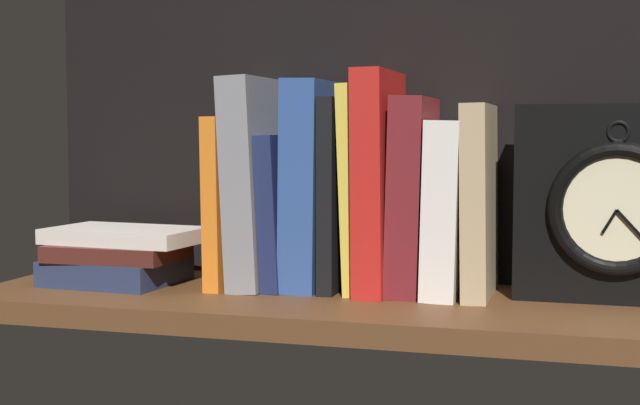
% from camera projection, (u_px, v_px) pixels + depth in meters
% --- Properties ---
extents(ground_plane, '(0.86, 0.27, 0.03)m').
position_uv_depth(ground_plane, '(349.00, 307.00, 1.02)').
color(ground_plane, brown).
extents(back_panel, '(0.86, 0.01, 0.39)m').
position_uv_depth(back_panel, '(375.00, 121.00, 1.13)').
color(back_panel, black).
rests_on(back_panel, ground_plane).
extents(book_orange_pandolfini, '(0.02, 0.16, 0.20)m').
position_uv_depth(book_orange_pandolfini, '(234.00, 201.00, 1.10)').
color(book_orange_pandolfini, orange).
rests_on(book_orange_pandolfini, ground_plane).
extents(book_gray_chess, '(0.05, 0.15, 0.25)m').
position_uv_depth(book_gray_chess, '(258.00, 182.00, 1.09)').
color(book_gray_chess, gray).
rests_on(book_gray_chess, ground_plane).
extents(book_navy_bierce, '(0.03, 0.14, 0.18)m').
position_uv_depth(book_navy_bierce, '(284.00, 211.00, 1.08)').
color(book_navy_bierce, '#192147').
rests_on(book_navy_bierce, ground_plane).
extents(book_blue_modern, '(0.04, 0.13, 0.24)m').
position_uv_depth(book_blue_modern, '(312.00, 185.00, 1.07)').
color(book_blue_modern, '#2D4C8E').
rests_on(book_blue_modern, ground_plane).
extents(book_black_skeptic, '(0.02, 0.13, 0.22)m').
position_uv_depth(book_black_skeptic, '(339.00, 194.00, 1.06)').
color(book_black_skeptic, black).
rests_on(book_black_skeptic, ground_plane).
extents(book_yellow_seinlanguage, '(0.03, 0.12, 0.24)m').
position_uv_depth(book_yellow_seinlanguage, '(356.00, 188.00, 1.05)').
color(book_yellow_seinlanguage, gold).
rests_on(book_yellow_seinlanguage, ground_plane).
extents(book_red_requiem, '(0.04, 0.15, 0.25)m').
position_uv_depth(book_red_requiem, '(380.00, 182.00, 1.05)').
color(book_red_requiem, red).
rests_on(book_red_requiem, ground_plane).
extents(book_maroon_dawkins, '(0.04, 0.13, 0.22)m').
position_uv_depth(book_maroon_dawkins, '(412.00, 195.00, 1.04)').
color(book_maroon_dawkins, maroon).
rests_on(book_maroon_dawkins, ground_plane).
extents(book_white_catcher, '(0.04, 0.14, 0.20)m').
position_uv_depth(book_white_catcher, '(448.00, 208.00, 1.03)').
color(book_white_catcher, silver).
rests_on(book_white_catcher, ground_plane).
extents(book_tan_shortstories, '(0.03, 0.14, 0.21)m').
position_uv_depth(book_tan_shortstories, '(480.00, 201.00, 1.02)').
color(book_tan_shortstories, tan).
rests_on(book_tan_shortstories, ground_plane).
extents(framed_clock, '(0.21, 0.07, 0.21)m').
position_uv_depth(framed_clock, '(616.00, 204.00, 0.97)').
color(framed_clock, black).
rests_on(framed_clock, ground_plane).
extents(book_stack_side, '(0.19, 0.14, 0.07)m').
position_uv_depth(book_stack_side, '(120.00, 255.00, 1.10)').
color(book_stack_side, '#232D4C').
rests_on(book_stack_side, ground_plane).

